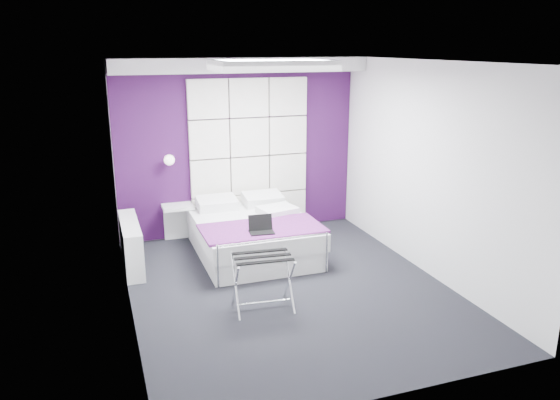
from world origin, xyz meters
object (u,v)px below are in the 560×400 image
at_px(radiator, 131,244).
at_px(bed, 252,235).
at_px(laptop, 261,228).
at_px(wall_lamp, 169,159).
at_px(luggage_rack, 263,282).
at_px(nightstand, 178,207).

distance_m(radiator, bed, 1.60).
bearing_deg(laptop, radiator, 160.55).
relative_size(radiator, bed, 0.65).
xyz_separation_m(wall_lamp, laptop, (0.89, -1.47, -0.64)).
distance_m(wall_lamp, radiator, 1.35).
bearing_deg(luggage_rack, radiator, 132.03).
bearing_deg(radiator, luggage_rack, -53.28).
bearing_deg(nightstand, laptop, -60.53).
bearing_deg(nightstand, wall_lamp, 154.37).
bearing_deg(laptop, wall_lamp, 126.56).
distance_m(radiator, nightstand, 1.05).
bearing_deg(nightstand, bed, -43.00).
relative_size(radiator, nightstand, 2.77).
relative_size(radiator, laptop, 4.00).
bearing_deg(bed, radiator, 176.67).
height_order(wall_lamp, bed, wall_lamp).
bearing_deg(laptop, bed, 89.16).
distance_m(wall_lamp, laptop, 1.83).
height_order(radiator, bed, bed).
height_order(wall_lamp, radiator, wall_lamp).
xyz_separation_m(bed, nightstand, (-0.87, 0.81, 0.25)).
height_order(radiator, luggage_rack, luggage_rack).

